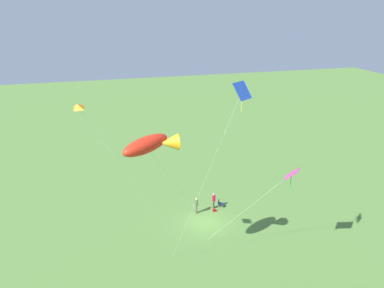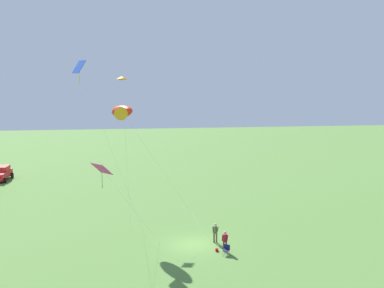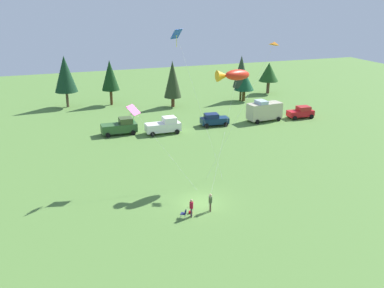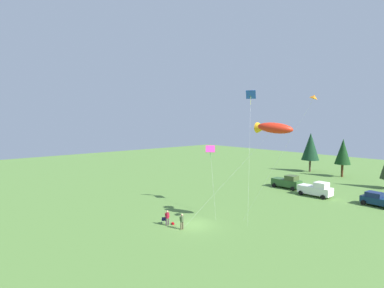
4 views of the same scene
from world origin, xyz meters
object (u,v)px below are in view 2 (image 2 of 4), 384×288
kite_delta_orange (122,79)px  kite_diamond_blue (81,72)px  kite_large_fish (122,112)px  kite_diamond_rainbow (103,171)px  person_spectator (225,240)px  backpack_on_grass (217,250)px  person_kite_flyer (215,231)px  car_red_sedan (1,173)px  folding_chair (227,249)px

kite_delta_orange → kite_diamond_blue: 10.30m
kite_large_fish → kite_diamond_rainbow: 11.14m
kite_delta_orange → person_spectator: bearing=-145.1°
kite_large_fish → kite_delta_orange: 5.52m
kite_large_fish → kite_delta_orange: kite_delta_orange is taller
kite_delta_orange → kite_diamond_rainbow: 16.49m
backpack_on_grass → kite_diamond_blue: size_ratio=0.02×
person_kite_flyer → car_red_sedan: (25.84, 25.41, -0.07)m
folding_chair → kite_diamond_rainbow: (-2.15, 9.55, 7.28)m
kite_large_fish → kite_diamond_blue: 7.09m
kite_large_fish → car_red_sedan: bearing=40.8°
kite_diamond_blue → kite_diamond_rainbow: bearing=-160.1°
person_spectator → kite_diamond_blue: size_ratio=0.11×
backpack_on_grass → kite_diamond_blue: (2.37, 10.82, 14.66)m
kite_large_fish → kite_delta_orange: (4.62, 0.11, 3.01)m
car_red_sedan → kite_diamond_blue: 32.27m
kite_delta_orange → backpack_on_grass: bearing=-146.9°
person_kite_flyer → kite_diamond_blue: (0.49, 11.02, 13.75)m
backpack_on_grass → kite_delta_orange: kite_delta_orange is taller
person_spectator → car_red_sedan: size_ratio=0.41×
folding_chair → person_spectator: person_spectator is taller
folding_chair → kite_delta_orange: (13.08, 8.64, 13.56)m
car_red_sedan → kite_delta_orange: (-15.48, -17.25, 13.10)m
car_red_sedan → person_kite_flyer: bearing=-133.4°
folding_chair → person_spectator: (0.68, 0.01, 0.53)m
backpack_on_grass → kite_diamond_rainbow: bearing=108.5°
person_spectator → kite_delta_orange: (12.39, 8.63, 13.03)m
car_red_sedan → kite_diamond_blue: bearing=-148.3°
kite_diamond_rainbow → kite_diamond_blue: bearing=19.9°
car_red_sedan → kite_large_fish: size_ratio=0.36×
backpack_on_grass → car_red_sedan: (27.73, 25.22, 0.84)m
kite_diamond_rainbow → kite_diamond_blue: size_ratio=0.53×
folding_chair → kite_delta_orange: 20.72m
kite_delta_orange → kite_diamond_blue: bearing=163.9°
person_spectator → kite_large_fish: (7.77, 8.52, 10.01)m
person_kite_flyer → kite_large_fish: kite_large_fish is taller
folding_chair → car_red_sedan: car_red_sedan is taller
person_kite_flyer → kite_large_fish: size_ratio=0.15×
kite_large_fish → backpack_on_grass: bearing=-134.1°
person_spectator → kite_diamond_blue: (2.52, 11.49, 13.75)m
kite_delta_orange → kite_diamond_blue: (-9.87, 2.86, 0.73)m
kite_diamond_blue → kite_delta_orange: bearing=-16.1°
kite_diamond_blue → folding_chair: bearing=-105.6°
folding_chair → kite_diamond_blue: bearing=-74.3°
person_spectator → folding_chair: bearing=25.0°
person_spectator → kite_large_fish: size_ratio=0.15×
person_kite_flyer → kite_large_fish: (5.74, 8.05, 10.01)m
person_spectator → kite_delta_orange: size_ratio=0.12×
person_spectator → kite_delta_orange: bearing=-120.6°
kite_diamond_rainbow → car_red_sedan: bearing=28.0°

